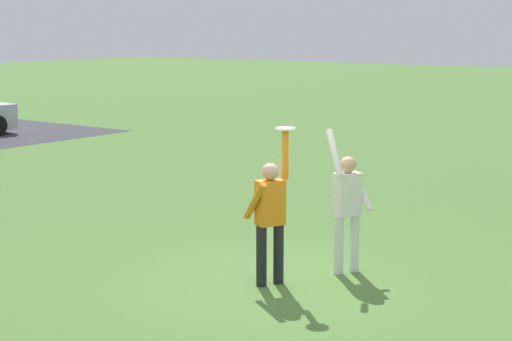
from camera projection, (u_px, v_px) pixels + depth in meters
The scene contains 4 objects.
ground_plane at pixel (275, 284), 11.45m from camera, with size 120.00×120.00×0.00m, color #4C7533.
person_catcher at pixel (270, 213), 11.25m from camera, with size 0.58×0.50×2.08m.
person_defender at pixel (347, 204), 11.81m from camera, with size 0.64×0.59×2.04m.
frisbee_disc at pixel (285, 129), 11.17m from camera, with size 0.27×0.27×0.02m, color white.
Camera 1 is at (-9.00, -6.38, 3.43)m, focal length 59.75 mm.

